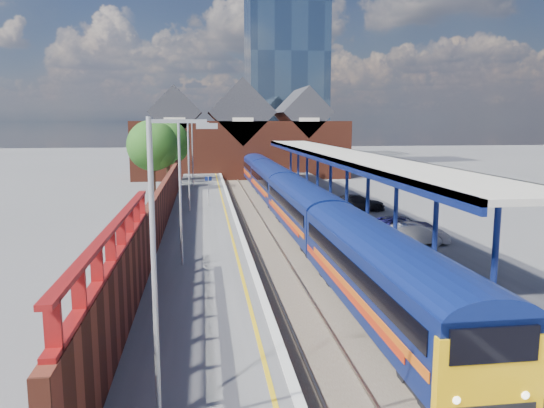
{
  "coord_description": "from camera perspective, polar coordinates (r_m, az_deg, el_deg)",
  "views": [
    {
      "loc": [
        -5.39,
        -19.4,
        7.89
      ],
      "look_at": [
        -1.0,
        14.35,
        2.6
      ],
      "focal_mm": 35.0,
      "sensor_mm": 36.0,
      "label": 1
    }
  ],
  "objects": [
    {
      "name": "platform_sign",
      "position": [
        43.71,
        -6.86,
        1.94
      ],
      "size": [
        0.55,
        0.08,
        2.5
      ],
      "color": "#A5A8AA",
      "rests_on": "left_platform"
    },
    {
      "name": "glass_tower",
      "position": [
        101.33,
        1.43,
        15.81
      ],
      "size": [
        14.2,
        14.2,
        40.3
      ],
      "color": "#48607C",
      "rests_on": "ground"
    },
    {
      "name": "coping_right",
      "position": [
        40.89,
        4.75,
        -0.86
      ],
      "size": [
        0.3,
        76.0,
        0.05
      ],
      "primitive_type": "cube",
      "color": "silver",
      "rests_on": "right_platform"
    },
    {
      "name": "rails",
      "position": [
        40.52,
        0.37,
        -2.22
      ],
      "size": [
        4.51,
        76.0,
        0.14
      ],
      "color": "slate",
      "rests_on": "ground"
    },
    {
      "name": "yellow_line",
      "position": [
        40.03,
        -4.96,
        -1.1
      ],
      "size": [
        0.14,
        76.0,
        0.01
      ],
      "primitive_type": "cube",
      "color": "yellow",
      "rests_on": "left_platform"
    },
    {
      "name": "tree_far",
      "position": [
        63.48,
        -11.06,
        6.38
      ],
      "size": [
        5.2,
        5.2,
        8.1
      ],
      "color": "#382314",
      "rests_on": "ground"
    },
    {
      "name": "ground",
      "position": [
        50.31,
        -1.18,
        -0.19
      ],
      "size": [
        240.0,
        240.0,
        0.0
      ],
      "primitive_type": "plane",
      "color": "#5B5B5E",
      "rests_on": "ground"
    },
    {
      "name": "left_platform",
      "position": [
        40.08,
        -7.45,
        -1.87
      ],
      "size": [
        5.0,
        76.0,
        1.0
      ],
      "primitive_type": "cube",
      "color": "#565659",
      "rests_on": "ground"
    },
    {
      "name": "train",
      "position": [
        45.05,
        1.43,
        1.47
      ],
      "size": [
        2.9,
        65.91,
        3.45
      ],
      "color": "#0C1955",
      "rests_on": "ground"
    },
    {
      "name": "tree_near",
      "position": [
        55.58,
        -12.6,
        6.01
      ],
      "size": [
        5.2,
        5.2,
        8.1
      ],
      "color": "#382314",
      "rests_on": "ground"
    },
    {
      "name": "lamp_post_a",
      "position": [
        11.8,
        -11.95,
        -5.57
      ],
      "size": [
        1.48,
        0.18,
        7.0
      ],
      "color": "#A5A8AA",
      "rests_on": "left_platform"
    },
    {
      "name": "brick_wall",
      "position": [
        33.49,
        -11.96,
        -0.7
      ],
      "size": [
        0.35,
        50.0,
        3.86
      ],
      "color": "#5B2518",
      "rests_on": "left_platform"
    },
    {
      "name": "parked_car_silver",
      "position": [
        31.18,
        15.17,
        -3.1
      ],
      "size": [
        3.83,
        1.76,
        1.22
      ],
      "primitive_type": "imported",
      "rotation": [
        0.0,
        0.0,
        1.44
      ],
      "color": "#AAA9AE",
      "rests_on": "right_platform"
    },
    {
      "name": "right_platform",
      "position": [
        41.67,
        8.57,
        -1.48
      ],
      "size": [
        6.0,
        76.0,
        1.0
      ],
      "primitive_type": "cube",
      "color": "#565659",
      "rests_on": "ground"
    },
    {
      "name": "lamp_post_d",
      "position": [
        57.48,
        -8.42,
        5.85
      ],
      "size": [
        1.48,
        0.18,
        7.0
      ],
      "color": "#A5A8AA",
      "rests_on": "left_platform"
    },
    {
      "name": "canopy",
      "position": [
        42.83,
        7.33,
        5.23
      ],
      "size": [
        4.5,
        52.0,
        4.48
      ],
      "color": "navy",
      "rests_on": "right_platform"
    },
    {
      "name": "parked_car_blue",
      "position": [
        33.01,
        13.86,
        -2.4
      ],
      "size": [
        4.78,
        3.38,
        1.21
      ],
      "primitive_type": "imported",
      "rotation": [
        0.0,
        0.0,
        1.22
      ],
      "color": "navy",
      "rests_on": "right_platform"
    },
    {
      "name": "lamp_post_c",
      "position": [
        41.51,
        -8.77,
        4.73
      ],
      "size": [
        1.48,
        0.18,
        7.0
      ],
      "color": "#A5A8AA",
      "rests_on": "left_platform"
    },
    {
      "name": "lamp_post_b",
      "position": [
        25.58,
        -9.55,
        2.21
      ],
      "size": [
        1.48,
        0.18,
        7.0
      ],
      "color": "#A5A8AA",
      "rests_on": "left_platform"
    },
    {
      "name": "parked_car_dark",
      "position": [
        41.77,
        9.15,
        0.11
      ],
      "size": [
        4.49,
        2.07,
        1.27
      ],
      "primitive_type": "imported",
      "rotation": [
        0.0,
        0.0,
        1.64
      ],
      "color": "black",
      "rests_on": "right_platform"
    },
    {
      "name": "coping_left",
      "position": [
        40.05,
        -4.1,
        -1.06
      ],
      "size": [
        0.3,
        76.0,
        0.05
      ],
      "primitive_type": "cube",
      "color": "silver",
      "rests_on": "left_platform"
    },
    {
      "name": "ballast_bed",
      "position": [
        40.53,
        0.37,
        -2.35
      ],
      "size": [
        6.0,
        76.0,
        0.06
      ],
      "primitive_type": "cube",
      "color": "#473D33",
      "rests_on": "ground"
    },
    {
      "name": "station_building",
      "position": [
        77.62,
        -3.46,
        7.01
      ],
      "size": [
        30.0,
        12.12,
        13.78
      ],
      "color": "#5B2518",
      "rests_on": "ground"
    }
  ]
}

